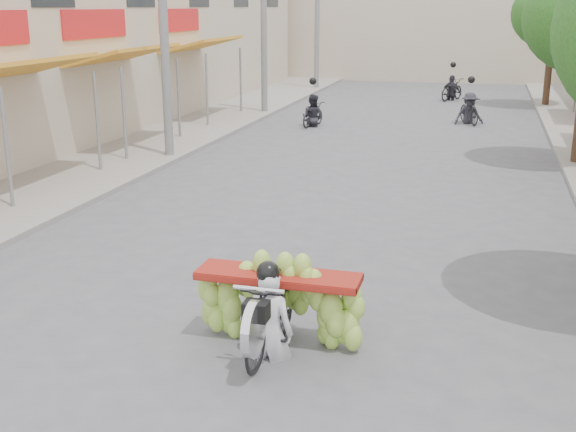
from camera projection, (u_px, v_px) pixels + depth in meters
The scene contains 11 objects.
ground at pixel (170, 410), 7.59m from camera, with size 120.00×120.00×0.00m, color #525257.
sidewalk_left at pixel (163, 136), 23.23m from camera, with size 4.00×60.00×0.12m, color gray.
far_building at pixel (439, 17), 41.81m from camera, with size 20.00×6.00×7.00m, color #C0AF97.
utility_pole_mid at pixel (163, 8), 18.94m from camera, with size 0.60×0.24×8.00m.
utility_pole_far at pixel (264, 8), 27.28m from camera, with size 0.60×0.24×8.00m.
utility_pole_back at pixel (317, 7), 35.61m from camera, with size 0.60×0.24×8.00m.
street_tree_far at pixel (554, 14), 29.25m from camera, with size 3.40×3.40×5.25m.
banana_motorbike at pixel (273, 298), 8.74m from camera, with size 2.20×1.86×2.04m.
bg_motorbike_a at pixel (313, 104), 25.29m from camera, with size 0.87×1.54×1.95m.
bg_motorbike_b at pixel (470, 101), 25.77m from camera, with size 1.19×1.76×1.95m.
bg_motorbike_c at pixel (452, 83), 32.30m from camera, with size 1.28×1.82×1.95m.
Camera 1 is at (2.96, -6.15, 4.08)m, focal length 45.00 mm.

